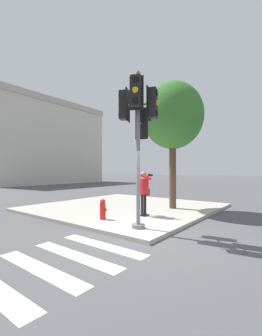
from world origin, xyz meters
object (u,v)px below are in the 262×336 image
(person_photographer, at_px, (144,189))
(street_tree, at_px, (173,116))
(traffic_signal_pole, at_px, (139,120))
(fire_hydrant, at_px, (103,209))

(person_photographer, bearing_deg, street_tree, -2.39)
(traffic_signal_pole, xyz_separation_m, fire_hydrant, (0.22, 1.76, -2.98))
(person_photographer, distance_m, street_tree, 4.00)
(traffic_signal_pole, distance_m, fire_hydrant, 3.47)
(fire_hydrant, bearing_deg, street_tree, -14.03)
(traffic_signal_pole, height_order, fire_hydrant, traffic_signal_pole)
(person_photographer, xyz_separation_m, street_tree, (2.26, -0.09, 3.30))
(person_photographer, distance_m, fire_hydrant, 1.80)
(person_photographer, height_order, fire_hydrant, person_photographer)
(street_tree, bearing_deg, person_photographer, 177.61)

